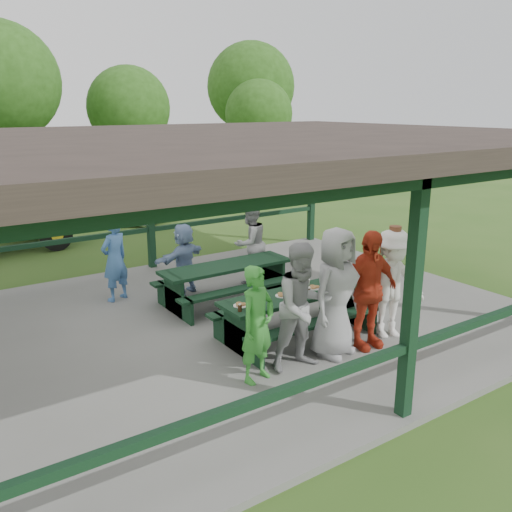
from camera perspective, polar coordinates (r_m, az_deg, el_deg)
ground at (r=9.83m, az=-1.83°, el=-7.00°), size 90.00×90.00×0.00m
concrete_slab at (r=9.81m, az=-1.83°, el=-6.73°), size 10.00×8.00×0.10m
pavilion_structure at (r=9.10m, az=-2.00°, el=11.75°), size 10.60×8.60×3.24m
picnic_table_near at (r=8.90m, az=4.24°, el=-5.54°), size 2.63×1.39×0.75m
picnic_table_far at (r=10.39m, az=-3.11°, el=-2.37°), size 2.58×1.39×0.75m
table_setting at (r=8.90m, az=4.96°, el=-3.44°), size 2.49×0.45×0.10m
contestant_green at (r=7.38m, az=0.15°, el=-7.20°), size 0.68×0.54×1.64m
contestant_grey_left at (r=7.71m, az=4.97°, el=-5.33°), size 0.97×0.79×1.87m
contestant_grey_mid at (r=8.15m, az=8.38°, el=-3.82°), size 1.09×0.84×1.98m
contestant_red at (r=8.51m, az=11.71°, el=-3.52°), size 1.13×0.54×1.88m
contestant_white_fedora at (r=9.00m, az=14.07°, el=-2.85°), size 1.31×1.00×1.85m
spectator_lblue at (r=10.89m, az=-7.60°, el=-0.29°), size 1.39×0.91×1.44m
spectator_blue at (r=10.74m, az=-14.66°, el=-0.32°), size 0.70×0.59×1.65m
spectator_grey at (r=11.45m, az=-0.61°, el=1.34°), size 0.95×0.81×1.71m
pickup_truck at (r=18.48m, az=-17.57°, el=5.69°), size 6.27×3.72×1.63m
farm_trailer at (r=15.88m, az=-24.82°, el=3.17°), size 4.34×2.12×1.51m
tree_mid at (r=24.14m, az=-13.25°, el=14.92°), size 3.45×3.45×5.38m
tree_right at (r=26.27m, az=0.31°, el=14.71°), size 3.17×3.17×4.95m
tree_far_right at (r=28.30m, az=-0.53°, el=17.36°), size 4.37×4.37×6.82m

